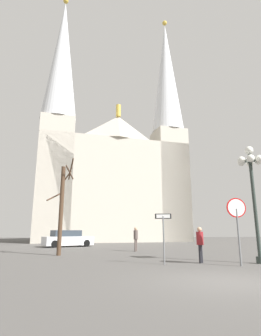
% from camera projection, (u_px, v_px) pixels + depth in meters
% --- Properties ---
extents(ground_plane, '(120.00, 120.00, 0.00)m').
position_uv_depth(ground_plane, '(231.00, 282.00, 7.72)').
color(ground_plane, '#514F4C').
extents(cathedral, '(22.61, 14.23, 37.27)m').
position_uv_depth(cathedral, '(112.00, 167.00, 41.32)').
color(cathedral, '#BCB5A5').
rests_on(cathedral, ground).
extents(stop_sign, '(0.84, 0.14, 2.83)m').
position_uv_depth(stop_sign, '(237.00, 217.00, 11.62)').
color(stop_sign, slate).
rests_on(stop_sign, ground).
extents(one_way_arrow_sign, '(0.72, 0.22, 2.19)m').
position_uv_depth(one_way_arrow_sign, '(163.00, 231.00, 12.11)').
color(one_way_arrow_sign, slate).
rests_on(one_way_arrow_sign, ground).
extents(street_lamp, '(1.28, 1.15, 5.50)m').
position_uv_depth(street_lamp, '(252.00, 177.00, 13.02)').
color(street_lamp, '#2D3833').
rests_on(street_lamp, ground).
extents(bare_tree, '(1.62, 1.61, 6.00)m').
position_uv_depth(bare_tree, '(62.00, 206.00, 16.89)').
color(bare_tree, '#473323').
rests_on(bare_tree, ground).
extents(parked_car_near_white, '(4.87, 3.47, 1.52)m').
position_uv_depth(parked_car_near_white, '(68.00, 239.00, 25.51)').
color(parked_car_near_white, silver).
rests_on(parked_car_near_white, ground).
extents(pedestrian_walking, '(0.32, 0.32, 1.61)m').
position_uv_depth(pedestrian_walking, '(200.00, 241.00, 12.57)').
color(pedestrian_walking, black).
rests_on(pedestrian_walking, ground).
extents(pedestrian_standing, '(0.32, 0.32, 1.72)m').
position_uv_depth(pedestrian_standing, '(136.00, 237.00, 19.76)').
color(pedestrian_standing, '#594C47').
rests_on(pedestrian_standing, ground).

